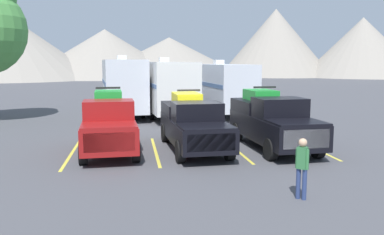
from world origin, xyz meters
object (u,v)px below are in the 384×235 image
Objects in this scene: pickup_truck_c at (272,120)px; camper_trailer_b at (167,86)px; camper_trailer_a at (123,85)px; person_a at (302,164)px; pickup_truck_a at (109,123)px; camper_trailer_c at (223,86)px; pickup_truck_b at (193,123)px.

pickup_truck_c is 0.65× the size of camper_trailer_b.
camper_trailer_a is 5.08× the size of person_a.
camper_trailer_a is (-6.27, 10.61, 0.94)m from pickup_truck_c.
camper_trailer_b is at bearing 72.13° from pickup_truck_a.
person_a is (-1.44, -6.49, -0.22)m from pickup_truck_c.
pickup_truck_a is 12.44m from camper_trailer_c.
pickup_truck_a is 6.70m from pickup_truck_c.
camper_trailer_c is (3.77, 0.34, -0.08)m from camper_trailer_b.
camper_trailer_b is 1.06× the size of camper_trailer_c.
camper_trailer_c is at bearing -1.30° from camper_trailer_a.
person_a is at bearing -82.95° from camper_trailer_b.
camper_trailer_b reaches higher than pickup_truck_b.
camper_trailer_a is at bearing 120.59° from pickup_truck_c.
camper_trailer_a is 17.81m from person_a.
camper_trailer_c is (6.55, -0.15, -0.15)m from camper_trailer_a.
camper_trailer_c reaches higher than pickup_truck_a.
camper_trailer_b is (2.78, -0.49, -0.07)m from camper_trailer_a.
camper_trailer_c reaches higher than pickup_truck_b.
pickup_truck_a is 3.38m from pickup_truck_b.
pickup_truck_c is 10.74m from camper_trailer_b.
camper_trailer_b reaches higher than pickup_truck_a.
pickup_truck_a is 10.47m from camper_trailer_a.
pickup_truck_a is 0.66× the size of camper_trailer_a.
pickup_truck_b reaches higher than person_a.
camper_trailer_a is at bearing 178.70° from camper_trailer_c.
pickup_truck_c reaches higher than person_a.
pickup_truck_b is 10.90m from camper_trailer_a.
pickup_truck_a is at bearing 128.19° from person_a.
camper_trailer_a is 2.82m from camper_trailer_b.
pickup_truck_b is 10.94m from camper_trailer_c.
person_a is (4.83, -17.10, -1.17)m from camper_trailer_a.
camper_trailer_a is at bearing 105.80° from pickup_truck_b.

